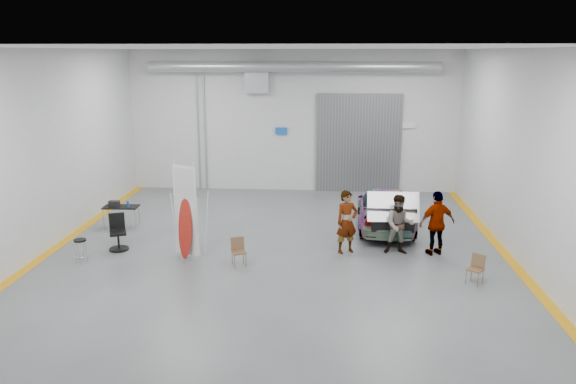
# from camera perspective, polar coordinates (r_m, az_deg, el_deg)

# --- Properties ---
(ground) EXTENTS (16.00, 16.00, 0.00)m
(ground) POSITION_cam_1_polar(r_m,az_deg,el_deg) (16.99, -1.19, -6.23)
(ground) COLOR #56585D
(ground) RESTS_ON ground
(room_shell) EXTENTS (14.02, 16.18, 6.01)m
(room_shell) POSITION_cam_1_polar(r_m,az_deg,el_deg) (18.22, 0.14, 8.35)
(room_shell) COLOR silver
(room_shell) RESTS_ON ground
(sedan_car) EXTENTS (2.10, 4.74, 1.35)m
(sedan_car) POSITION_cam_1_polar(r_m,az_deg,el_deg) (19.56, 9.87, -1.61)
(sedan_car) COLOR silver
(sedan_car) RESTS_ON ground
(person_a) EXTENTS (0.83, 0.73, 1.92)m
(person_a) POSITION_cam_1_polar(r_m,az_deg,el_deg) (16.86, 5.99, -3.03)
(person_a) COLOR brown
(person_a) RESTS_ON ground
(person_b) EXTENTS (0.89, 0.68, 1.81)m
(person_b) POSITION_cam_1_polar(r_m,az_deg,el_deg) (17.01, 11.27, -3.26)
(person_b) COLOR teal
(person_b) RESTS_ON ground
(person_c) EXTENTS (1.22, 0.81, 1.95)m
(person_c) POSITION_cam_1_polar(r_m,az_deg,el_deg) (17.16, 14.90, -3.07)
(person_c) COLOR brown
(person_c) RESTS_ON ground
(surfboard_display) EXTENTS (0.77, 0.47, 2.93)m
(surfboard_display) POSITION_cam_1_polar(r_m,az_deg,el_deg) (16.48, -10.07, -2.75)
(surfboard_display) COLOR white
(surfboard_display) RESTS_ON ground
(folding_chair_near) EXTENTS (0.49, 0.52, 0.80)m
(folding_chair_near) POSITION_cam_1_polar(r_m,az_deg,el_deg) (16.00, -4.99, -6.64)
(folding_chair_near) COLOR brown
(folding_chair_near) RESTS_ON ground
(folding_chair_far) EXTENTS (0.51, 0.56, 0.77)m
(folding_chair_far) POSITION_cam_1_polar(r_m,az_deg,el_deg) (15.56, 18.42, -7.99)
(folding_chair_far) COLOR brown
(folding_chair_far) RESTS_ON ground
(shop_stool) EXTENTS (0.36, 0.36, 0.71)m
(shop_stool) POSITION_cam_1_polar(r_m,az_deg,el_deg) (17.17, -20.29, -5.67)
(shop_stool) COLOR black
(shop_stool) RESTS_ON ground
(work_table) EXTENTS (1.21, 0.65, 0.96)m
(work_table) POSITION_cam_1_polar(r_m,az_deg,el_deg) (20.09, -16.79, -1.40)
(work_table) COLOR #9A9CA2
(work_table) RESTS_ON ground
(office_chair) EXTENTS (0.63, 0.66, 1.10)m
(office_chair) POSITION_cam_1_polar(r_m,az_deg,el_deg) (17.92, -16.80, -4.13)
(office_chair) COLOR black
(office_chair) RESTS_ON ground
(trunk_lid) EXTENTS (1.58, 0.96, 0.04)m
(trunk_lid) POSITION_cam_1_polar(r_m,az_deg,el_deg) (17.38, 10.63, -1.26)
(trunk_lid) COLOR silver
(trunk_lid) RESTS_ON sedan_car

